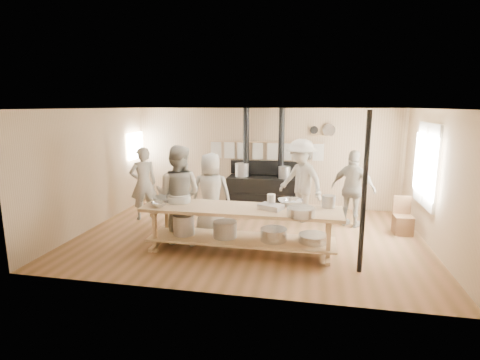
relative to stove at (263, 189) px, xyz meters
The scene contains 24 objects.
ground 2.18m from the stove, 89.82° to the right, with size 7.00×7.00×0.00m, color brown.
room_shell 2.39m from the stove, 89.82° to the right, with size 7.00×7.00×7.00m.
window_right 3.92m from the stove, 23.58° to the right, with size 0.09×1.50×1.65m.
left_opening 3.61m from the stove, behind, with size 0.00×0.90×0.90m.
stove is the anchor object (origin of this frame).
towel_rail 1.07m from the stove, 88.68° to the left, with size 3.00×0.04×0.47m.
back_wall_shelf 2.11m from the stove, 12.13° to the left, with size 0.63×0.14×0.32m.
prep_table 3.02m from the stove, 90.04° to the right, with size 3.60×0.90×0.85m.
support_post 4.11m from the stove, 59.33° to the right, with size 0.08×0.08×2.60m, color black.
cook_far_left 3.01m from the stove, 152.15° to the right, with size 0.63×0.41×1.72m, color #9F998D.
cook_left 3.05m from the stove, 115.29° to the right, with size 0.94×0.73×1.93m, color #9F998D.
cook_center 2.26m from the stove, 111.29° to the right, with size 0.84×0.54×1.71m, color #9F998D.
cook_right 2.42m from the stove, 26.29° to the right, with size 1.00×0.42×1.71m, color #9F998D.
cook_by_window 1.40m from the stove, 41.11° to the right, with size 1.24×0.71×1.92m, color #9F998D.
chair 3.45m from the stove, 23.48° to the right, with size 0.38×0.38×0.78m.
bowl_white_a 3.29m from the stove, 118.17° to the right, with size 0.40×0.40×0.10m, color white.
bowl_steel_a 3.58m from the stove, 114.43° to the right, with size 0.28×0.28×0.09m, color silver.
bowl_white_b 2.85m from the stove, 72.13° to the right, with size 0.44×0.44×0.11m, color white.
bowl_steel_b 2.87m from the stove, 71.01° to the right, with size 0.36×0.36×0.11m, color silver.
roasting_pan 3.10m from the stove, 79.76° to the right, with size 0.41×0.27×0.09m, color #B2B2B7.
mixing_bowl_large 3.54m from the stove, 72.04° to the right, with size 0.47×0.47×0.15m, color silver.
bucket_galv 3.14m from the stove, 59.94° to the right, with size 0.24×0.24×0.22m, color gray.
deep_bowl_enamel 3.04m from the stove, 116.77° to the right, with size 0.37×0.37×0.23m, color white.
pitcher 2.93m from the stove, 79.44° to the right, with size 0.15×0.15×0.23m, color white.
Camera 1 is at (1.23, -7.31, 2.66)m, focal length 28.00 mm.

